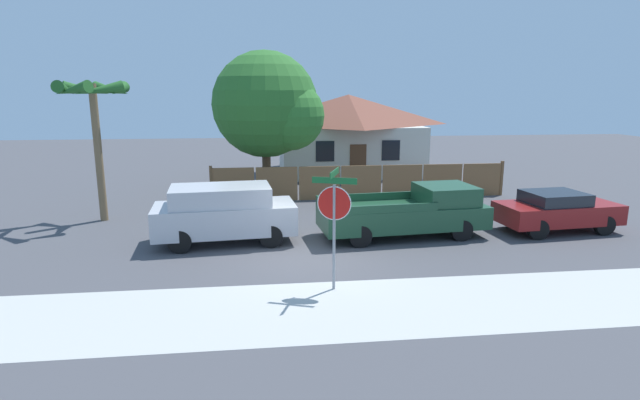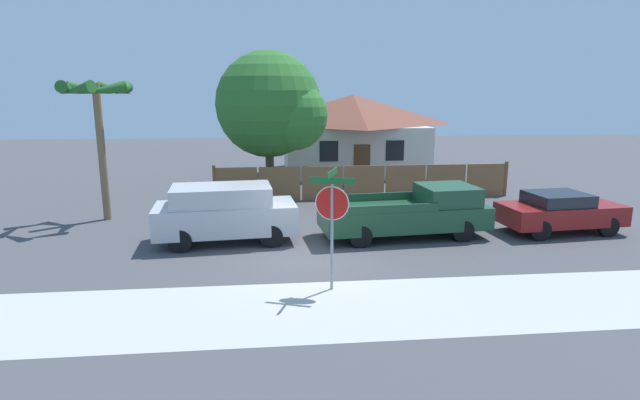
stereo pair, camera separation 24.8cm
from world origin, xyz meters
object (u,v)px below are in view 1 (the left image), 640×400
palm_tree (94,102)px  stop_sign (334,209)px  house (348,132)px  parked_sedan (557,210)px  oak_tree (270,107)px  orange_pickup (410,212)px  red_suv (224,212)px

palm_tree → stop_sign: bearing=-45.3°
house → parked_sedan: (4.92, -13.94, -1.66)m
oak_tree → orange_pickup: (4.42, -7.69, -3.26)m
parked_sedan → red_suv: bearing=175.0°
parked_sedan → oak_tree: bearing=136.3°
oak_tree → parked_sedan: oak_tree is taller
palm_tree → house: bearing=43.2°
parked_sedan → stop_sign: 9.55m
orange_pickup → parked_sedan: size_ratio=1.34×
house → oak_tree: oak_tree is taller
house → orange_pickup: house is taller
orange_pickup → palm_tree: bearing=157.5°
oak_tree → red_suv: (-1.70, -7.72, -3.09)m
house → palm_tree: 15.47m
parked_sedan → house: bearing=104.4°
house → palm_tree: bearing=-136.8°
oak_tree → red_suv: size_ratio=1.45×
house → palm_tree: (-11.17, -10.51, 2.02)m
orange_pickup → parked_sedan: (5.24, -0.03, -0.09)m
house → oak_tree: size_ratio=1.30×
oak_tree → parked_sedan: bearing=-38.6°
red_suv → orange_pickup: red_suv is taller
house → orange_pickup: 14.01m
red_suv → stop_sign: size_ratio=1.54×
orange_pickup → parked_sedan: 5.24m
red_suv → parked_sedan: (11.36, -0.00, -0.26)m
house → stop_sign: size_ratio=2.92×
stop_sign → palm_tree: bearing=154.6°
oak_tree → stop_sign: (1.22, -12.01, -2.07)m
oak_tree → palm_tree: oak_tree is taller
red_suv → parked_sedan: 11.36m
oak_tree → parked_sedan: size_ratio=1.57×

